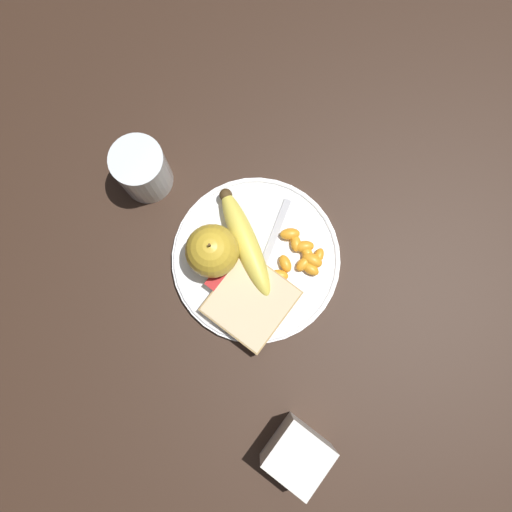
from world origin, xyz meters
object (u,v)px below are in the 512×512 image
(juice_glass, at_px, (144,169))
(bread_slice, at_px, (251,302))
(fork, at_px, (265,255))
(plate, at_px, (256,259))
(apple, at_px, (212,251))
(banana, at_px, (245,242))
(jam_packet, at_px, (222,280))
(condiment_caddy, at_px, (297,454))

(juice_glass, bearing_deg, bread_slice, 76.20)
(bread_slice, xyz_separation_m, fork, (-0.07, -0.03, -0.01))
(plate, height_order, apple, apple)
(banana, bearing_deg, plate, 73.71)
(jam_packet, bearing_deg, banana, -173.68)
(banana, xyz_separation_m, condiment_caddy, (0.21, 0.25, 0.01))
(fork, distance_m, condiment_caddy, 0.30)
(plate, xyz_separation_m, fork, (-0.01, 0.01, 0.01))
(plate, height_order, bread_slice, bread_slice)
(juice_glass, bearing_deg, jam_packet, 72.43)
(apple, xyz_separation_m, banana, (-0.05, 0.03, -0.02))
(juice_glass, height_order, apple, apple)
(juice_glass, xyz_separation_m, apple, (0.04, 0.17, 0.01))
(plate, relative_size, apple, 2.94)
(bread_slice, bearing_deg, plate, -149.24)
(plate, relative_size, condiment_caddy, 3.21)
(juice_glass, bearing_deg, banana, 91.41)
(bread_slice, relative_size, condiment_caddy, 1.43)
(plate, xyz_separation_m, jam_packet, (0.06, -0.02, 0.01))
(banana, height_order, condiment_caddy, condiment_caddy)
(bread_slice, xyz_separation_m, condiment_caddy, (0.14, 0.19, 0.02))
(apple, distance_m, jam_packet, 0.05)
(bread_slice, height_order, jam_packet, same)
(apple, bearing_deg, banana, 148.53)
(banana, bearing_deg, fork, 96.75)
(juice_glass, xyz_separation_m, jam_packet, (0.07, 0.21, -0.02))
(bread_slice, relative_size, jam_packet, 2.75)
(juice_glass, xyz_separation_m, condiment_caddy, (0.20, 0.45, -0.00))
(juice_glass, bearing_deg, apple, 76.64)
(fork, distance_m, jam_packet, 0.08)
(apple, height_order, banana, apple)
(fork, relative_size, jam_packet, 3.83)
(juice_glass, xyz_separation_m, bread_slice, (0.06, 0.26, -0.02))
(bread_slice, xyz_separation_m, jam_packet, (0.00, -0.06, -0.00))
(banana, distance_m, bread_slice, 0.09)
(banana, relative_size, condiment_caddy, 2.08)
(plate, bearing_deg, condiment_caddy, 48.58)
(bread_slice, height_order, fork, bread_slice)
(jam_packet, bearing_deg, juice_glass, -107.57)
(bread_slice, height_order, condiment_caddy, condiment_caddy)
(bread_slice, distance_m, condiment_caddy, 0.23)
(apple, bearing_deg, juice_glass, -103.36)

